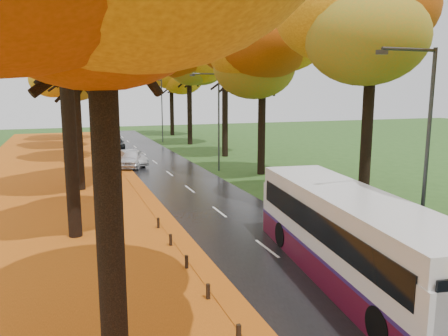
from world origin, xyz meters
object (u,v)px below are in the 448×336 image
bus (350,235)px  car_white (132,159)px  streetlamp_mid (216,114)px  car_dark (116,143)px  streetlamp_near (422,145)px  car_silver (131,158)px  streetlamp_far (160,106)px

bus → car_white: 26.07m
streetlamp_mid → car_dark: bearing=110.3°
streetlamp_mid → car_white: size_ratio=1.85×
streetlamp_near → car_silver: 27.89m
bus → car_dark: (-3.72, 38.61, -0.95)m
bus → car_dark: size_ratio=2.65×
car_white → streetlamp_far: bearing=90.3°
streetlamp_mid → streetlamp_far: (0.00, 22.00, 0.00)m
streetlamp_near → car_silver: size_ratio=1.91×
streetlamp_near → bus: bearing=172.6°
streetlamp_mid → streetlamp_far: same height
car_white → car_silver: (0.00, 0.76, -0.05)m
streetlamp_far → car_dark: bearing=-141.0°
streetlamp_far → car_dark: size_ratio=1.78×
streetlamp_far → car_silver: (-6.30, -17.12, -3.98)m
streetlamp_near → car_silver: bearing=103.2°
streetlamp_far → car_dark: 8.99m
streetlamp_near → car_dark: bearing=99.1°
bus → car_silver: size_ratio=2.84×
bus → car_white: bus is taller
bus → car_silver: bearing=105.8°
streetlamp_far → bus: 43.85m
car_silver → streetlamp_near: bearing=-93.7°
car_white → car_silver: size_ratio=1.04×
bus → car_dark: 38.80m
streetlamp_far → car_white: streetlamp_far is taller
car_silver → car_dark: bearing=72.9°
streetlamp_near → car_dark: size_ratio=1.78×
bus → car_silver: 26.83m
streetlamp_mid → car_white: bearing=146.8°
streetlamp_far → streetlamp_mid: bearing=-90.0°
bus → car_dark: bearing=103.3°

